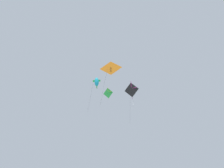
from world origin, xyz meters
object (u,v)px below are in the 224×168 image
(kite_diamond_highest, at_px, (108,93))
(kite_diamond_far_centre, at_px, (132,90))
(kite_fish_mid_left, at_px, (97,82))
(kite_delta_near_right, at_px, (111,69))

(kite_diamond_highest, xyz_separation_m, kite_diamond_far_centre, (8.26, -3.30, -3.79))
(kite_fish_mid_left, bearing_deg, kite_delta_near_right, 49.88)
(kite_delta_near_right, xyz_separation_m, kite_diamond_far_centre, (0.61, 4.16, -2.29))
(kite_fish_mid_left, xyz_separation_m, kite_diamond_far_centre, (0.91, 6.74, 1.13))
(kite_fish_mid_left, distance_m, kite_diamond_far_centre, 6.90)
(kite_delta_near_right, relative_size, kite_fish_mid_left, 1.38)
(kite_delta_near_right, bearing_deg, kite_fish_mid_left, -130.62)
(kite_fish_mid_left, height_order, kite_diamond_highest, kite_diamond_highest)
(kite_fish_mid_left, height_order, kite_diamond_far_centre, kite_diamond_far_centre)
(kite_diamond_far_centre, bearing_deg, kite_fish_mid_left, -132.04)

